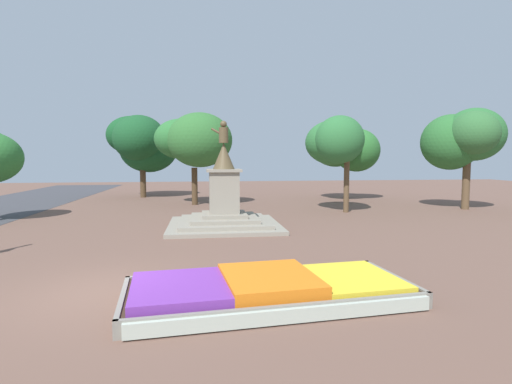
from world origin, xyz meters
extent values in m
plane|color=brown|center=(0.00, 0.00, 0.00)|extent=(89.90, 89.90, 0.00)
cube|color=#38281C|center=(3.75, -0.96, 0.15)|extent=(6.31, 3.09, 0.31)
cube|color=gray|center=(3.88, -2.25, 0.17)|extent=(6.27, 0.73, 0.35)
cube|color=gray|center=(3.62, 0.32, 0.17)|extent=(6.27, 0.73, 0.35)
cube|color=gray|center=(0.67, -1.28, 0.17)|extent=(0.37, 2.69, 0.35)
cube|color=gray|center=(6.83, -0.65, 0.17)|extent=(0.37, 2.69, 0.35)
cube|color=#72339E|center=(1.79, -1.16, 0.40)|extent=(2.19, 2.48, 0.19)
cube|color=orange|center=(3.75, -0.96, 0.44)|extent=(2.19, 2.48, 0.26)
cube|color=yellow|center=(5.70, -0.77, 0.36)|extent=(2.19, 2.48, 0.10)
cube|color=#B2BCAD|center=(3.89, -2.30, 0.17)|extent=(5.97, 0.80, 0.28)
cube|color=gray|center=(3.27, 8.57, 0.08)|extent=(4.98, 4.98, 0.16)
cube|color=gray|center=(3.27, 8.57, 0.24)|extent=(3.99, 3.99, 0.16)
cube|color=gray|center=(3.27, 8.57, 0.41)|extent=(2.99, 2.99, 0.16)
cube|color=gray|center=(3.27, 8.57, 0.57)|extent=(2.00, 2.00, 0.16)
cube|color=gray|center=(3.27, 8.57, 1.58)|extent=(1.32, 1.32, 1.87)
cube|color=gray|center=(3.27, 8.57, 2.58)|extent=(1.55, 1.55, 0.12)
cone|color=brown|center=(3.27, 8.57, 3.23)|extent=(0.99, 0.99, 1.18)
cylinder|color=brown|center=(3.27, 8.57, 4.16)|extent=(0.42, 0.42, 0.68)
sphere|color=brown|center=(3.27, 8.57, 4.65)|extent=(0.30, 0.30, 0.30)
cylinder|color=brown|center=(3.01, 8.63, 4.29)|extent=(0.62, 0.24, 0.40)
cylinder|color=brown|center=(10.57, 12.65, 1.49)|extent=(0.31, 0.31, 2.98)
ellipsoid|color=#2D6C36|center=(9.95, 12.18, 4.18)|extent=(2.77, 2.42, 2.68)
ellipsoid|color=#2D6B31|center=(9.90, 12.99, 3.90)|extent=(2.36, 2.32, 2.04)
ellipsoid|color=#2E6E36|center=(9.96, 13.30, 4.05)|extent=(3.29, 3.60, 2.62)
cylinder|color=brown|center=(18.32, 12.98, 1.42)|extent=(0.45, 0.45, 2.85)
ellipsoid|color=#316734|center=(18.17, 12.29, 4.59)|extent=(2.85, 2.96, 2.65)
ellipsoid|color=#2B6932|center=(18.55, 12.74, 4.56)|extent=(3.58, 3.24, 3.16)
ellipsoid|color=#2B682F|center=(17.62, 13.66, 4.13)|extent=(3.49, 3.59, 3.44)
cylinder|color=#4C3823|center=(1.77, 17.66, 1.25)|extent=(0.39, 0.39, 2.50)
ellipsoid|color=#30692F|center=(2.16, 17.29, 4.33)|extent=(4.28, 3.85, 3.60)
ellipsoid|color=#306C31|center=(2.35, 17.12, 4.24)|extent=(3.23, 3.42, 2.72)
ellipsoid|color=#2D6D32|center=(0.89, 18.24, 4.44)|extent=(3.61, 3.21, 2.71)
cylinder|color=brown|center=(13.15, 19.60, 1.22)|extent=(0.37, 0.37, 2.45)
ellipsoid|color=#2D6D2F|center=(13.92, 19.62, 3.74)|extent=(3.52, 3.29, 3.25)
ellipsoid|color=#2F6C33|center=(12.42, 20.07, 4.09)|extent=(3.73, 3.38, 3.23)
ellipsoid|color=#2B6A34|center=(12.31, 18.75, 4.15)|extent=(3.34, 3.03, 2.84)
cylinder|color=#4C3823|center=(-2.42, 23.33, 1.14)|extent=(0.46, 0.46, 2.28)
ellipsoid|color=#194D26|center=(-2.55, 22.76, 4.68)|extent=(4.05, 4.01, 3.60)
ellipsoid|color=#194D26|center=(-2.02, 24.03, 3.90)|extent=(4.60, 4.52, 3.82)
ellipsoid|color=#174C24|center=(-3.37, 24.12, 4.99)|extent=(3.95, 3.44, 3.07)
camera|label=1|loc=(2.31, -9.47, 3.12)|focal=28.00mm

